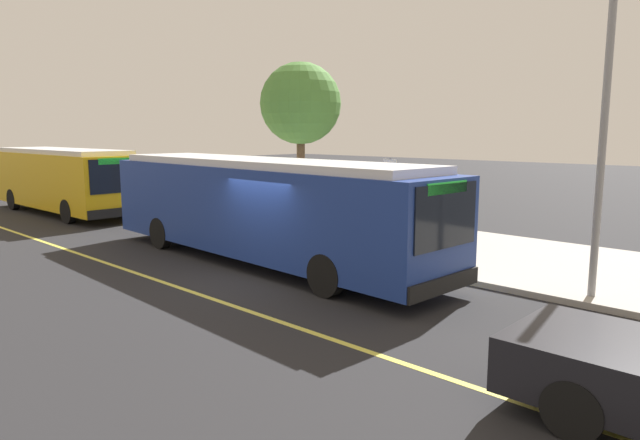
% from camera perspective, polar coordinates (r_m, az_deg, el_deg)
% --- Properties ---
extents(ground_plane, '(120.00, 120.00, 0.00)m').
position_cam_1_polar(ground_plane, '(14.80, -5.09, -5.69)').
color(ground_plane, '#232326').
extents(sidewalk_curb, '(44.00, 6.40, 0.15)m').
position_cam_1_polar(sidewalk_curb, '(19.17, 8.51, -2.17)').
color(sidewalk_curb, '#A8A399').
rests_on(sidewalk_curb, ground_plane).
extents(lane_stripe_center, '(36.00, 0.14, 0.01)m').
position_cam_1_polar(lane_stripe_center, '(13.50, -12.17, -7.26)').
color(lane_stripe_center, '#E0D64C').
rests_on(lane_stripe_center, ground_plane).
extents(transit_bus_main, '(12.52, 3.07, 2.95)m').
position_cam_1_polar(transit_bus_main, '(16.24, -5.94, 1.41)').
color(transit_bus_main, navy).
rests_on(transit_bus_main, ground_plane).
extents(transit_bus_second, '(10.19, 2.68, 2.95)m').
position_cam_1_polar(transit_bus_second, '(28.48, -24.40, 3.84)').
color(transit_bus_second, gold).
rests_on(transit_bus_second, ground_plane).
extents(bus_shelter, '(2.90, 1.60, 2.48)m').
position_cam_1_polar(bus_shelter, '(19.83, 4.05, 3.64)').
color(bus_shelter, '#333338').
rests_on(bus_shelter, sidewalk_curb).
extents(waiting_bench, '(1.60, 0.48, 0.95)m').
position_cam_1_polar(waiting_bench, '(19.76, 4.19, -0.13)').
color(waiting_bench, brown).
rests_on(waiting_bench, sidewalk_curb).
extents(route_sign_post, '(0.44, 0.08, 2.80)m').
position_cam_1_polar(route_sign_post, '(16.54, 7.01, 2.71)').
color(route_sign_post, '#333338').
rests_on(route_sign_post, sidewalk_curb).
extents(pedestrian_commuter, '(0.24, 0.40, 1.69)m').
position_cam_1_polar(pedestrian_commuter, '(18.92, -1.95, 0.97)').
color(pedestrian_commuter, '#282D47').
rests_on(pedestrian_commuter, sidewalk_curb).
extents(street_tree_near_shelter, '(3.52, 3.52, 6.54)m').
position_cam_1_polar(street_tree_near_shelter, '(25.08, -1.97, 11.56)').
color(street_tree_near_shelter, brown).
rests_on(street_tree_near_shelter, sidewalk_curb).
extents(utility_pole, '(0.16, 0.16, 6.40)m').
position_cam_1_polar(utility_pole, '(13.42, 26.47, 6.42)').
color(utility_pole, gray).
rests_on(utility_pole, sidewalk_curb).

